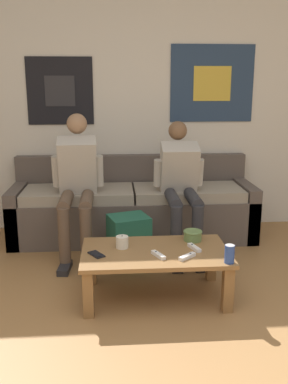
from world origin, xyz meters
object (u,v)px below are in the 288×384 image
person_seated_adult (77,179)px  game_controller_far_center (194,248)px  drink_can_blue (230,254)px  couch (133,209)px  game_controller_near_left (158,255)px  backpack (129,241)px  ceramic_bowl (193,235)px  person_seated_teen (181,182)px  cell_phone (96,254)px  coffee_table (155,258)px  game_controller_near_right (187,256)px  pillar_candle (122,242)px

person_seated_adult → game_controller_far_center: person_seated_adult is taller
person_seated_adult → drink_can_blue: (1.08, -1.18, -0.26)m
couch → game_controller_far_center: size_ratio=16.13×
couch → game_controller_near_left: bearing=-85.7°
backpack → drink_can_blue: 1.07m
ceramic_bowl → game_controller_near_left: size_ratio=0.99×
ceramic_bowl → drink_can_blue: bearing=-68.9°
person_seated_teen → ceramic_bowl: 0.78m
backpack → drink_can_blue: drink_can_blue is taller
backpack → cell_phone: (-0.25, -0.65, 0.16)m
person_seated_adult → person_seated_teen: size_ratio=1.07×
game_controller_far_center → coffee_table: bearing=-178.8°
couch → person_seated_teen: 0.66m
drink_can_blue → game_controller_near_left: drink_can_blue is taller
couch → game_controller_near_right: bearing=-78.3°
couch → coffee_table: couch is taller
pillar_candle → game_controller_far_center: pillar_candle is taller
person_seated_adult → person_seated_teen: (0.94, -0.01, -0.04)m
drink_can_blue → game_controller_near_right: drink_can_blue is taller
game_controller_near_left → cell_phone: bearing=172.4°
ceramic_bowl → game_controller_far_center: (-0.02, -0.18, -0.03)m
person_seated_adult → cell_phone: 1.05m
backpack → coffee_table: bearing=-74.8°
couch → cell_phone: 1.38m
game_controller_near_right → cell_phone: game_controller_near_right is taller
coffee_table → game_controller_near_right: 0.26m
person_seated_adult → game_controller_far_center: bearing=-46.0°
game_controller_far_center → person_seated_teen: bearing=87.5°
coffee_table → person_seated_adult: size_ratio=0.84×
person_seated_teen → ceramic_bowl: (-0.02, -0.74, -0.24)m
person_seated_teen → cell_phone: 1.25m
ceramic_bowl → drink_can_blue: drink_can_blue is taller
drink_can_blue → game_controller_near_left: 0.48m
couch → game_controller_near_right: couch is taller
ceramic_bowl → cell_phone: ceramic_bowl is taller
couch → pillar_candle: (-0.14, -1.22, 0.11)m
backpack → game_controller_near_left: 0.74m
coffee_table → game_controller_far_center: 0.29m
cell_phone → ceramic_bowl: bearing=18.2°
person_seated_teen → game_controller_far_center: (-0.04, -0.91, -0.27)m
backpack → game_controller_far_center: size_ratio=2.88×
backpack → pillar_candle: bearing=-97.7°
person_seated_teen → game_controller_near_right: size_ratio=8.86×
coffee_table → person_seated_teen: 1.03m
game_controller_near_left → game_controller_near_right: same height
backpack → ceramic_bowl: ceramic_bowl is taller
game_controller_near_right → person_seated_adult: bearing=127.0°
pillar_candle → person_seated_adult: bearing=113.9°
coffee_table → person_seated_teen: (0.32, 0.92, 0.34)m
person_seated_adult → game_controller_near_right: person_seated_adult is taller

